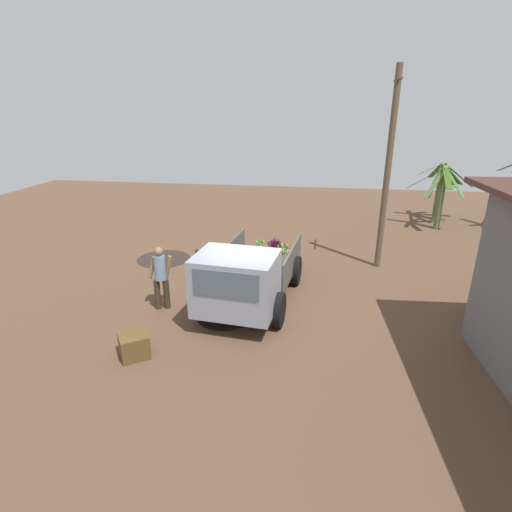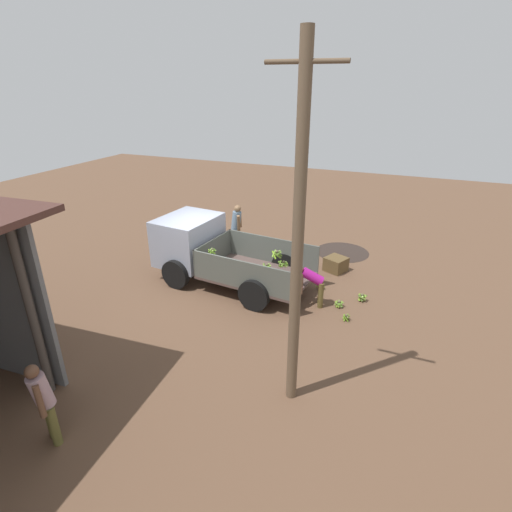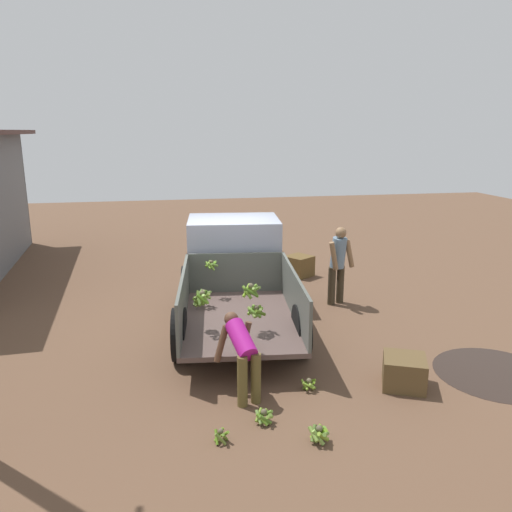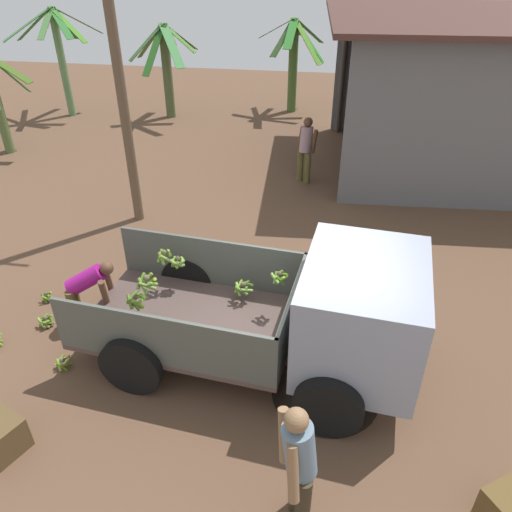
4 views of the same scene
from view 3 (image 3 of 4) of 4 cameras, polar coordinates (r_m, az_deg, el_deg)
The scene contains 12 objects.
ground at distance 10.35m, azimuth -3.84°, elevation -6.67°, with size 36.00×36.00×0.00m, color brown.
mud_patch_0 at distance 8.80m, azimuth 25.74°, elevation -11.98°, with size 1.88×1.88×0.01m, color black.
mud_patch_1 at distance 10.85m, azimuth -0.20°, elevation -5.62°, with size 1.46×1.46×0.01m, color black.
cargo_truck at distance 10.35m, azimuth -2.45°, elevation -0.87°, with size 4.84×2.60×1.86m.
person_foreground_visitor at distance 10.80m, azimuth 9.38°, elevation -0.67°, with size 0.49×0.68×1.71m.
person_worker_loading at distance 7.06m, azimuth -1.62°, elevation -10.77°, with size 0.79×0.64×1.15m.
banana_bunch_on_ground_0 at distance 6.43m, azimuth 7.23°, elevation -19.48°, with size 0.27×0.27×0.23m.
banana_bunch_on_ground_1 at distance 6.74m, azimuth 0.92°, elevation -17.79°, with size 0.26×0.26×0.20m.
banana_bunch_on_ground_2 at distance 7.51m, azimuth 6.07°, elevation -14.28°, with size 0.25×0.24×0.19m.
banana_bunch_on_ground_3 at distance 6.41m, azimuth -4.01°, elevation -19.76°, with size 0.20×0.20×0.19m.
wooden_crate_0 at distance 7.83m, azimuth 16.57°, elevation -12.57°, with size 0.60×0.60×0.46m, color brown.
wooden_crate_1 at distance 12.98m, azimuth 4.94°, elevation -1.14°, with size 0.59×0.59×0.53m, color brown.
Camera 3 is at (-9.61, 1.14, 3.67)m, focal length 35.00 mm.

